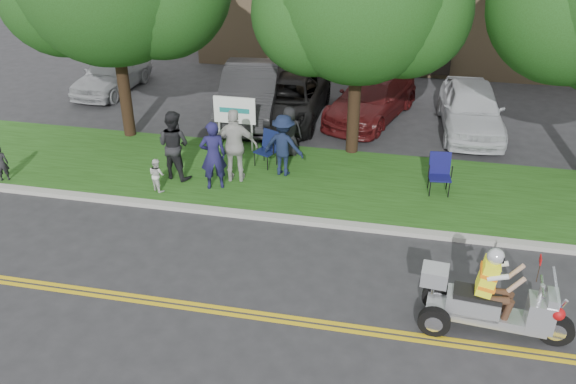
% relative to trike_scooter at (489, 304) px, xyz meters
% --- Properties ---
extents(ground, '(120.00, 120.00, 0.00)m').
position_rel_trike_scooter_xyz_m(ground, '(-3.82, 0.04, -0.64)').
color(ground, '#28282B').
rests_on(ground, ground).
extents(centerline_near, '(60.00, 0.10, 0.01)m').
position_rel_trike_scooter_xyz_m(centerline_near, '(-3.82, -0.54, -0.63)').
color(centerline_near, gold).
rests_on(centerline_near, ground).
extents(centerline_far, '(60.00, 0.10, 0.01)m').
position_rel_trike_scooter_xyz_m(centerline_far, '(-3.82, -0.38, -0.63)').
color(centerline_far, gold).
rests_on(centerline_far, ground).
extents(curb, '(60.00, 0.25, 0.12)m').
position_rel_trike_scooter_xyz_m(curb, '(-3.82, 3.09, -0.58)').
color(curb, '#A8A89E').
rests_on(curb, ground).
extents(grass_verge, '(60.00, 4.00, 0.10)m').
position_rel_trike_scooter_xyz_m(grass_verge, '(-3.82, 5.24, -0.58)').
color(grass_verge, '#1D4312').
rests_on(grass_verge, ground).
extents(commercial_building, '(18.00, 8.20, 4.00)m').
position_rel_trike_scooter_xyz_m(commercial_building, '(-1.82, 19.01, 1.37)').
color(commercial_building, '#9E7F5B').
rests_on(commercial_building, ground).
extents(tree_mid, '(5.88, 4.80, 7.05)m').
position_rel_trike_scooter_xyz_m(tree_mid, '(-3.27, 7.27, 3.79)').
color(tree_mid, '#332114').
rests_on(tree_mid, ground).
extents(business_sign, '(1.25, 0.06, 1.75)m').
position_rel_trike_scooter_xyz_m(business_sign, '(-6.72, 6.64, 0.62)').
color(business_sign, silver).
rests_on(business_sign, ground).
extents(trike_scooter, '(2.80, 0.97, 1.83)m').
position_rel_trike_scooter_xyz_m(trike_scooter, '(0.00, 0.00, 0.00)').
color(trike_scooter, black).
rests_on(trike_scooter, ground).
extents(lawn_chair_a, '(0.70, 0.71, 1.00)m').
position_rel_trike_scooter_xyz_m(lawn_chair_a, '(-5.55, 5.86, 0.03)').
color(lawn_chair_a, black).
rests_on(lawn_chair_a, grass_verge).
extents(lawn_chair_b, '(0.60, 0.62, 1.05)m').
position_rel_trike_scooter_xyz_m(lawn_chair_b, '(-0.83, 5.23, 0.05)').
color(lawn_chair_b, black).
rests_on(lawn_chair_b, grass_verge).
extents(spectator_adult_left, '(0.80, 0.68, 1.86)m').
position_rel_trike_scooter_xyz_m(spectator_adult_left, '(-6.61, 4.21, 0.40)').
color(spectator_adult_left, '#1B1945').
rests_on(spectator_adult_left, grass_verge).
extents(spectator_adult_mid, '(1.08, 0.94, 1.90)m').
position_rel_trike_scooter_xyz_m(spectator_adult_mid, '(-7.82, 4.58, 0.42)').
color(spectator_adult_mid, black).
rests_on(spectator_adult_mid, grass_verge).
extents(spectator_adult_right, '(1.25, 0.68, 2.02)m').
position_rel_trike_scooter_xyz_m(spectator_adult_right, '(-6.16, 4.73, 0.48)').
color(spectator_adult_right, '#B9B9B3').
rests_on(spectator_adult_right, grass_verge).
extents(spectator_chair_a, '(1.20, 0.82, 1.72)m').
position_rel_trike_scooter_xyz_m(spectator_chair_a, '(-4.99, 5.36, 0.33)').
color(spectator_chair_a, '#131C36').
rests_on(spectator_chair_a, grass_verge).
extents(spectator_chair_b, '(0.81, 0.62, 1.48)m').
position_rel_trike_scooter_xyz_m(spectator_chair_b, '(-5.09, 6.60, 0.21)').
color(spectator_chair_b, black).
rests_on(spectator_chair_b, grass_verge).
extents(child_left, '(0.44, 0.38, 1.01)m').
position_rel_trike_scooter_xyz_m(child_left, '(-12.32, 3.44, -0.03)').
color(child_left, black).
rests_on(child_left, grass_verge).
extents(child_right, '(0.55, 0.52, 0.90)m').
position_rel_trike_scooter_xyz_m(child_right, '(-8.02, 3.76, -0.08)').
color(child_right, silver).
rests_on(child_right, grass_verge).
extents(parked_car_far_left, '(1.84, 4.13, 1.38)m').
position_rel_trike_scooter_xyz_m(parked_car_far_left, '(-12.82, 11.01, 0.05)').
color(parked_car_far_left, '#9FA1A6').
rests_on(parked_car_far_left, ground).
extents(parked_car_left, '(2.45, 5.43, 1.73)m').
position_rel_trike_scooter_xyz_m(parked_car_left, '(-7.02, 9.58, 0.23)').
color(parked_car_left, '#272729').
rests_on(parked_car_left, ground).
extents(parked_car_mid, '(2.34, 4.95, 1.37)m').
position_rel_trike_scooter_xyz_m(parked_car_mid, '(-5.76, 9.52, 0.04)').
color(parked_car_mid, black).
rests_on(parked_car_mid, ground).
extents(parked_car_right, '(3.29, 5.11, 1.38)m').
position_rel_trike_scooter_xyz_m(parked_car_right, '(-3.02, 10.26, 0.05)').
color(parked_car_right, '#4D1213').
rests_on(parked_car_right, ground).
extents(parked_car_far_right, '(2.09, 4.67, 1.56)m').
position_rel_trike_scooter_xyz_m(parked_car_far_right, '(0.18, 9.76, 0.14)').
color(parked_car_far_right, silver).
rests_on(parked_car_far_right, ground).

